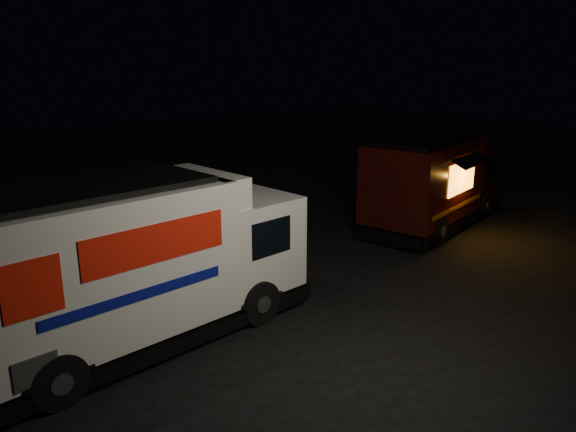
# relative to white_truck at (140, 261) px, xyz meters

# --- Properties ---
(ground) EXTENTS (80.00, 80.00, 0.00)m
(ground) POSITION_rel_white_truck_xyz_m (4.43, -0.82, -1.76)
(ground) COLOR black
(ground) RESTS_ON ground
(white_truck) EXTENTS (8.06, 3.63, 3.53)m
(white_truck) POSITION_rel_white_truck_xyz_m (0.00, 0.00, 0.00)
(white_truck) COLOR silver
(white_truck) RESTS_ON ground
(red_truck) EXTENTS (7.34, 4.22, 3.22)m
(red_truck) POSITION_rel_white_truck_xyz_m (11.80, 1.90, -0.15)
(red_truck) COLOR #3A0D0A
(red_truck) RESTS_ON ground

